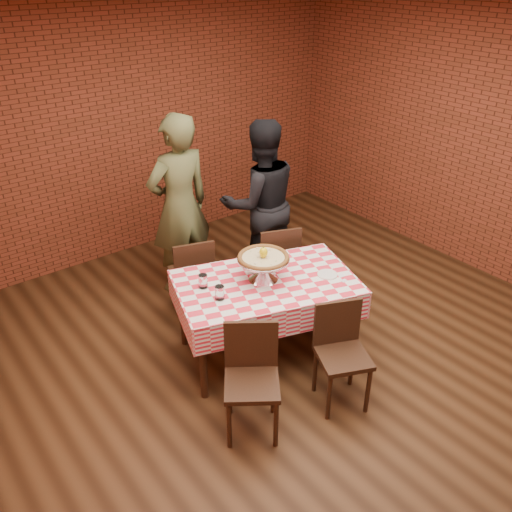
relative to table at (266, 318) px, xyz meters
name	(u,v)px	position (x,y,z in m)	size (l,w,h in m)	color
ground	(306,372)	(0.11, -0.43, -0.38)	(6.00, 6.00, 0.00)	black
back_wall	(130,129)	(0.11, 2.57, 1.08)	(5.50, 5.50, 0.00)	brown
table	(266,318)	(0.00, 0.00, 0.00)	(1.49, 0.89, 0.75)	#341E11
tablecloth	(266,294)	(0.00, 0.00, 0.26)	(1.52, 0.93, 0.26)	#E92C41
pizza_stand	(263,269)	(0.00, 0.04, 0.48)	(0.45, 0.45, 0.20)	silver
pizza	(263,258)	(0.00, 0.04, 0.59)	(0.43, 0.43, 0.03)	beige
lemon	(263,252)	(0.00, 0.04, 0.64)	(0.07, 0.07, 0.09)	yellow
water_glass_left	(220,293)	(-0.46, 0.02, 0.44)	(0.08, 0.08, 0.12)	white
water_glass_right	(203,281)	(-0.47, 0.24, 0.44)	(0.08, 0.08, 0.12)	white
side_plate	(327,275)	(0.48, -0.25, 0.39)	(0.17, 0.17, 0.01)	white
sweetener_packet_a	(344,281)	(0.52, -0.40, 0.39)	(0.05, 0.04, 0.01)	white
sweetener_packet_b	(341,276)	(0.56, -0.34, 0.39)	(0.05, 0.04, 0.01)	white
condiment_caddy	(263,257)	(0.15, 0.23, 0.46)	(0.11, 0.09, 0.15)	silver
chair_near_left	(252,385)	(-0.65, -0.65, 0.06)	(0.40, 0.40, 0.87)	#341E11
chair_near_right	(343,359)	(0.09, -0.85, 0.05)	(0.38, 0.38, 0.86)	#341E11
chair_far_left	(191,275)	(-0.18, 0.93, 0.06)	(0.39, 0.39, 0.87)	#341E11
chair_far_right	(275,262)	(0.62, 0.63, 0.07)	(0.41, 0.41, 0.89)	#341E11
diner_olive	(180,206)	(0.01, 1.40, 0.57)	(0.69, 0.45, 1.90)	#4C4F2D
diner_black	(260,203)	(0.79, 1.08, 0.51)	(0.86, 0.67, 1.77)	black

